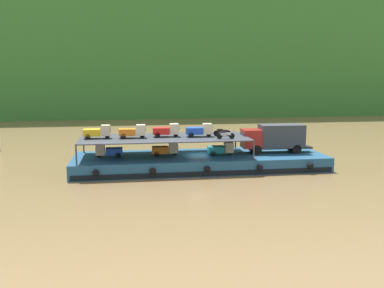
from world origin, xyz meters
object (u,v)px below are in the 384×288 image
mini_truck_upper_bow (200,130)px  mini_truck_upper_stern (97,132)px  mini_truck_lower_mid (221,149)px  cargo_barge (200,162)px  mini_truck_lower_stern (109,151)px  mini_truck_lower_aft (166,149)px  covered_lorry (274,137)px  motorcycle_upper_centre (222,132)px  mini_truck_upper_mid (133,131)px  mini_truck_upper_fore (166,130)px  motorcycle_upper_port (225,135)px

mini_truck_upper_bow → mini_truck_upper_stern: bearing=178.7°
mini_truck_lower_mid → mini_truck_upper_bow: bearing=172.0°
cargo_barge → mini_truck_lower_stern: mini_truck_lower_stern is taller
cargo_barge → mini_truck_lower_mid: bearing=-11.1°
mini_truck_lower_aft → mini_truck_upper_stern: (-7.01, -0.05, 2.00)m
covered_lorry → mini_truck_lower_aft: 12.09m
mini_truck_lower_stern → mini_truck_upper_bow: mini_truck_upper_bow is taller
mini_truck_lower_stern → mini_truck_lower_mid: bearing=-2.5°
motorcycle_upper_centre → mini_truck_upper_bow: bearing=-176.7°
mini_truck_lower_stern → mini_truck_lower_aft: same height
mini_truck_upper_mid → mini_truck_upper_bow: 7.03m
mini_truck_upper_fore → mini_truck_upper_bow: bearing=-7.4°
mini_truck_lower_aft → motorcycle_upper_centre: (6.09, -0.15, 1.74)m
covered_lorry → mini_truck_upper_stern: (-19.07, -0.09, 1.00)m
mini_truck_lower_aft → motorcycle_upper_port: motorcycle_upper_port is taller
mini_truck_lower_aft → mini_truck_upper_stern: size_ratio=1.00×
mini_truck_upper_mid → motorcycle_upper_port: (9.37, -2.08, -0.26)m
mini_truck_lower_aft → mini_truck_upper_mid: bearing=-175.4°
mini_truck_lower_stern → motorcycle_upper_port: size_ratio=1.44×
cargo_barge → mini_truck_lower_aft: bearing=177.2°
mini_truck_upper_fore → mini_truck_lower_mid: bearing=-7.6°
mini_truck_lower_stern → mini_truck_lower_mid: 11.83m
mini_truck_lower_aft → motorcycle_upper_centre: 6.33m
mini_truck_lower_stern → mini_truck_upper_stern: (-1.08, 0.04, 2.00)m
mini_truck_upper_fore → mini_truck_upper_bow: same height
mini_truck_upper_stern → mini_truck_upper_fore: 7.14m
motorcycle_upper_port → motorcycle_upper_centre: 2.21m
mini_truck_upper_stern → motorcycle_upper_port: bearing=-10.1°
covered_lorry → mini_truck_lower_aft: covered_lorry is taller
covered_lorry → mini_truck_lower_aft: size_ratio=2.86×
mini_truck_lower_stern → mini_truck_upper_bow: (9.54, -0.20, 2.00)m
cargo_barge → mini_truck_lower_mid: size_ratio=9.67×
mini_truck_upper_bow → mini_truck_lower_aft: bearing=175.3°
covered_lorry → mini_truck_upper_mid: bearing=-178.9°
mini_truck_upper_bow → motorcycle_upper_centre: mini_truck_upper_bow is taller
covered_lorry → cargo_barge: bearing=-178.5°
mini_truck_lower_aft → mini_truck_upper_mid: mini_truck_upper_mid is taller
covered_lorry → mini_truck_upper_mid: 15.51m
mini_truck_upper_fore → mini_truck_lower_aft: bearing=-127.0°
mini_truck_upper_fore → motorcycle_upper_port: size_ratio=1.45×
mini_truck_lower_aft → mini_truck_upper_bow: 4.14m
mini_truck_lower_aft → mini_truck_lower_mid: size_ratio=1.00×
covered_lorry → mini_truck_lower_stern: 18.01m
motorcycle_upper_port → cargo_barge: bearing=136.2°
cargo_barge → motorcycle_upper_centre: 3.99m
mini_truck_lower_stern → motorcycle_upper_port: (11.88, -2.27, 1.74)m
motorcycle_upper_port → mini_truck_upper_mid: bearing=167.5°
cargo_barge → covered_lorry: (8.37, 0.22, 2.44)m
mini_truck_lower_aft → mini_truck_upper_mid: 3.98m
cargo_barge → covered_lorry: covered_lorry is taller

